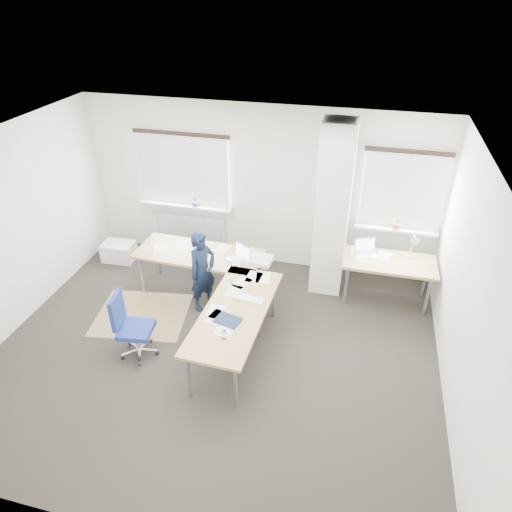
% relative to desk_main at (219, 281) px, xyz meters
% --- Properties ---
extents(ground, '(6.00, 6.00, 0.00)m').
position_rel_desk_main_xyz_m(ground, '(0.14, -0.70, -0.69)').
color(ground, '#292521').
rests_on(ground, ground).
extents(room_shell, '(6.04, 5.04, 2.82)m').
position_rel_desk_main_xyz_m(room_shell, '(0.32, -0.25, 1.05)').
color(room_shell, silver).
rests_on(room_shell, ground).
extents(floor_mat, '(1.51, 1.33, 0.01)m').
position_rel_desk_main_xyz_m(floor_mat, '(-1.21, -0.21, -0.69)').
color(floor_mat, olive).
rests_on(floor_mat, ground).
extents(white_crate, '(0.57, 0.41, 0.33)m').
position_rel_desk_main_xyz_m(white_crate, '(-2.31, 1.17, -0.53)').
color(white_crate, white).
rests_on(white_crate, ground).
extents(desk_main, '(2.41, 2.69, 0.96)m').
position_rel_desk_main_xyz_m(desk_main, '(0.00, 0.00, 0.00)').
color(desk_main, '#9E7144').
rests_on(desk_main, ground).
extents(desk_side, '(1.40, 0.71, 1.22)m').
position_rel_desk_main_xyz_m(desk_side, '(2.38, 1.10, -0.01)').
color(desk_side, '#9E7144').
rests_on(desk_side, ground).
extents(task_chair, '(0.53, 0.53, 0.97)m').
position_rel_desk_main_xyz_m(task_chair, '(-0.89, -0.99, -0.42)').
color(task_chair, navy).
rests_on(task_chair, ground).
extents(person, '(0.51, 0.57, 1.31)m').
position_rel_desk_main_xyz_m(person, '(-0.34, 0.23, -0.04)').
color(person, black).
rests_on(person, ground).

